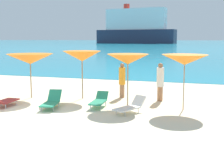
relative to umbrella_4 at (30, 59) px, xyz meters
The scene contains 13 objects.
ground_plane 7.04m from the umbrella_4, 79.07° to the left, with size 50.00×100.00×0.30m, color beige.
ocean_water 227.19m from the umbrella_4, 89.68° to the left, with size 650.00×440.00×0.02m, color teal.
umbrella_4 is the anchor object (origin of this frame).
umbrella_5 2.61m from the umbrella_4, 13.38° to the left, with size 2.00×2.00×2.37m.
umbrella_6 5.04m from the umbrella_4, ahead, with size 1.87×1.87×2.30m.
umbrella_7 7.47m from the umbrella_4, ahead, with size 2.01×2.01×2.32m.
lounge_chair_0 4.35m from the umbrella_4, 12.27° to the right, with size 0.62×1.48×0.59m.
lounge_chair_1 3.08m from the umbrella_4, 38.80° to the right, with size 0.84×1.55×0.70m.
lounge_chair_6 5.89m from the umbrella_4, 14.71° to the right, with size 1.18×1.56×0.62m.
lounge_chair_7 2.71m from the umbrella_4, 91.41° to the right, with size 0.63×1.50×0.58m.
beachgoer_0 6.49m from the umbrella_4, 10.29° to the left, with size 0.35×0.35×1.83m.
beachgoer_4 4.70m from the umbrella_4, 18.09° to the left, with size 0.33×0.33×1.74m.
cruise_ship 161.12m from the umbrella_4, 100.24° to the left, with size 48.39×15.50×23.51m.
Camera 1 is at (6.72, -9.02, 2.98)m, focal length 45.95 mm.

